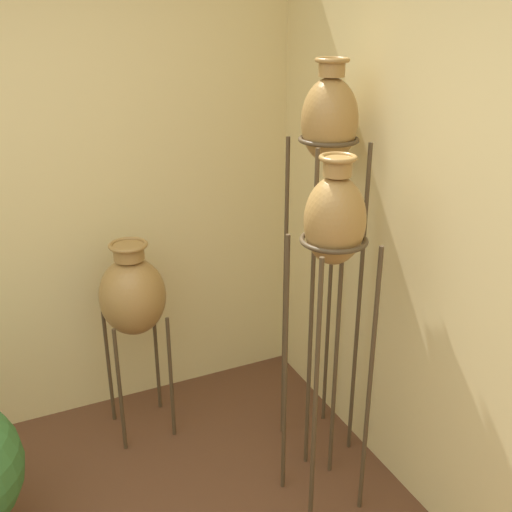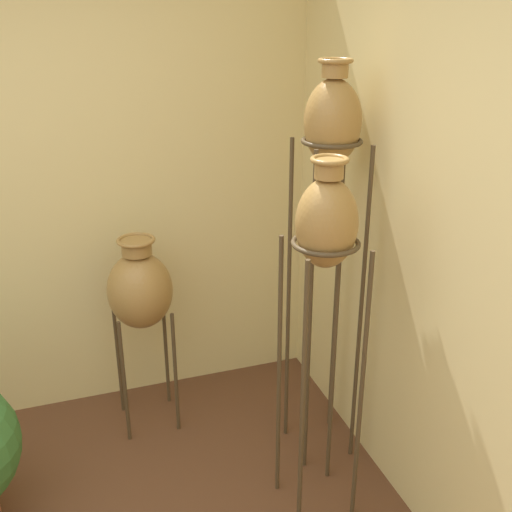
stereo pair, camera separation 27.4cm
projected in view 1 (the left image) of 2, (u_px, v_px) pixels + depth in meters
name	position (u px, v px, depth m)	size (l,w,h in m)	color
vase_stand_tall	(329.00, 138.00, 2.64)	(0.28, 0.28, 1.98)	#473823
vase_stand_medium	(334.00, 233.00, 2.36)	(0.29, 0.29, 1.66)	#473823
vase_stand_short	(133.00, 296.00, 3.05)	(0.34, 0.34, 1.10)	#473823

